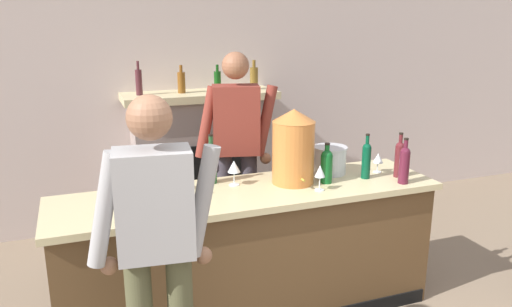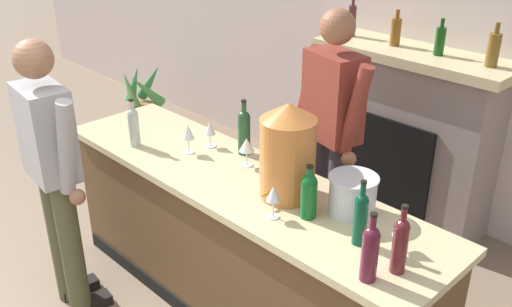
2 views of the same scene
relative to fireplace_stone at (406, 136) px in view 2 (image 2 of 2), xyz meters
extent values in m
cube|color=beige|center=(-0.06, 0.26, 0.69)|extent=(12.00, 0.07, 2.75)
cube|color=brown|center=(-0.08, -1.66, -0.25)|extent=(2.55, 0.61, 0.88)
cube|color=#C8B989|center=(-0.08, -1.66, 0.22)|extent=(2.62, 0.68, 0.04)
cube|color=gray|center=(0.00, 0.01, -0.05)|extent=(1.30, 0.44, 1.29)
cube|color=black|center=(0.00, -0.23, -0.22)|extent=(0.72, 0.02, 0.82)
cube|color=#C8B989|center=(0.00, -0.01, 0.63)|extent=(1.46, 0.52, 0.07)
cylinder|color=#4C2228|center=(-0.57, -0.01, 0.78)|extent=(0.06, 0.06, 0.23)
cylinder|color=#4C2228|center=(-0.57, -0.01, 0.94)|extent=(0.02, 0.02, 0.08)
cylinder|color=brown|center=(-0.17, -0.01, 0.76)|extent=(0.07, 0.07, 0.19)
cylinder|color=brown|center=(-0.17, -0.01, 0.89)|extent=(0.03, 0.03, 0.06)
cylinder|color=#124312|center=(0.18, -0.01, 0.76)|extent=(0.07, 0.07, 0.19)
cylinder|color=#124312|center=(0.18, -0.01, 0.89)|extent=(0.03, 0.03, 0.06)
cylinder|color=brown|center=(0.55, -0.01, 0.77)|extent=(0.08, 0.08, 0.21)
cylinder|color=brown|center=(0.55, -0.01, 0.92)|extent=(0.03, 0.03, 0.07)
cylinder|color=#93623B|center=(-2.82, -0.49, -0.54)|extent=(0.31, 0.31, 0.30)
cylinder|color=#332319|center=(-2.82, -0.49, -0.40)|extent=(0.28, 0.28, 0.02)
cone|color=#449144|center=(-2.69, -0.51, -0.19)|extent=(0.18, 0.40, 0.41)
cone|color=#358247|center=(-2.85, -0.35, -0.16)|extent=(0.39, 0.19, 0.45)
cone|color=#35874A|center=(-2.93, -0.50, -0.18)|extent=(0.14, 0.26, 0.38)
cone|color=#487B37|center=(-2.85, -0.61, -0.20)|extent=(0.38, 0.19, 0.39)
cylinder|color=#4C4B31|center=(-0.72, -2.41, -0.22)|extent=(0.13, 0.13, 0.93)
cube|color=black|center=(-0.72, -2.34, -0.65)|extent=(0.13, 0.25, 0.07)
cylinder|color=#4C4B31|center=(-0.92, -2.39, -0.22)|extent=(0.13, 0.13, 0.93)
cube|color=black|center=(-0.92, -2.32, -0.65)|extent=(0.13, 0.25, 0.07)
cube|color=#999799|center=(-0.82, -2.40, 0.51)|extent=(0.38, 0.26, 0.53)
cylinder|color=#999799|center=(-0.59, -2.41, 0.49)|extent=(0.20, 0.08, 0.57)
sphere|color=#8C5E44|center=(-0.59, -2.39, 0.19)|extent=(0.09, 0.09, 0.09)
cylinder|color=#999799|center=(-1.05, -2.35, 0.49)|extent=(0.20, 0.08, 0.57)
sphere|color=#8C5E44|center=(-1.05, -2.33, 0.19)|extent=(0.09, 0.09, 0.09)
sphere|color=#8C5E44|center=(-0.82, -2.40, 0.92)|extent=(0.21, 0.21, 0.21)
cylinder|color=#3E3841|center=(-0.05, -0.96, -0.19)|extent=(0.13, 0.13, 1.00)
cube|color=black|center=(-0.07, -1.03, -0.65)|extent=(0.15, 0.26, 0.07)
cylinder|color=#3E3841|center=(0.14, -1.01, -0.19)|extent=(0.13, 0.13, 1.00)
cube|color=black|center=(0.12, -1.08, -0.65)|extent=(0.15, 0.26, 0.07)
cube|color=maroon|center=(0.04, -0.99, 0.58)|extent=(0.40, 0.30, 0.54)
cylinder|color=maroon|center=(-0.19, -0.95, 0.57)|extent=(0.20, 0.08, 0.57)
sphere|color=#925B40|center=(-0.19, -0.97, 0.27)|extent=(0.09, 0.09, 0.09)
cylinder|color=maroon|center=(0.26, -1.06, 0.57)|extent=(0.20, 0.08, 0.57)
sphere|color=#925B40|center=(0.26, -1.08, 0.27)|extent=(0.09, 0.09, 0.09)
sphere|color=#925B40|center=(0.04, -0.99, 1.00)|extent=(0.21, 0.21, 0.21)
cylinder|color=#C17134|center=(0.25, -1.62, 0.46)|extent=(0.29, 0.29, 0.44)
cone|color=#C17134|center=(0.25, -1.62, 0.72)|extent=(0.30, 0.30, 0.09)
cylinder|color=#B29333|center=(0.25, -1.78, 0.31)|extent=(0.02, 0.04, 0.02)
cylinder|color=silver|center=(0.60, -1.51, 0.33)|extent=(0.24, 0.24, 0.19)
cylinder|color=silver|center=(0.60, -1.51, 0.44)|extent=(0.25, 0.25, 0.01)
cylinder|color=#591C21|center=(1.02, -1.76, 0.35)|extent=(0.07, 0.07, 0.23)
sphere|color=#591C21|center=(1.02, -1.76, 0.46)|extent=(0.06, 0.06, 0.06)
cylinder|color=#591C21|center=(1.02, -1.76, 0.51)|extent=(0.03, 0.03, 0.09)
cylinder|color=black|center=(1.02, -1.76, 0.56)|extent=(0.03, 0.03, 0.01)
cylinder|color=#204625|center=(-0.28, -1.42, 0.36)|extent=(0.08, 0.08, 0.24)
sphere|color=#204625|center=(-0.28, -1.42, 0.48)|extent=(0.07, 0.07, 0.07)
cylinder|color=#204625|center=(-0.28, -1.42, 0.53)|extent=(0.03, 0.03, 0.09)
cylinder|color=black|center=(-0.28, -1.42, 0.58)|extent=(0.03, 0.03, 0.01)
cylinder|color=#511829|center=(0.97, -1.89, 0.35)|extent=(0.07, 0.07, 0.22)
sphere|color=#511829|center=(0.97, -1.89, 0.46)|extent=(0.07, 0.07, 0.07)
cylinder|color=#511829|center=(0.97, -1.89, 0.51)|extent=(0.03, 0.03, 0.09)
cylinder|color=black|center=(0.97, -1.89, 0.56)|extent=(0.03, 0.03, 0.01)
cylinder|color=#084229|center=(0.78, -1.70, 0.35)|extent=(0.06, 0.06, 0.23)
sphere|color=#084229|center=(0.78, -1.70, 0.47)|extent=(0.06, 0.06, 0.06)
cylinder|color=#084229|center=(0.78, -1.70, 0.51)|extent=(0.03, 0.03, 0.09)
cylinder|color=black|center=(0.78, -1.70, 0.56)|extent=(0.03, 0.03, 0.01)
cylinder|color=#105420|center=(0.47, -1.70, 0.34)|extent=(0.08, 0.08, 0.20)
sphere|color=#105420|center=(0.47, -1.70, 0.44)|extent=(0.08, 0.08, 0.08)
cylinder|color=#105420|center=(0.47, -1.70, 0.47)|extent=(0.03, 0.03, 0.08)
cylinder|color=black|center=(0.47, -1.70, 0.52)|extent=(0.04, 0.04, 0.01)
cylinder|color=#A9BAB4|center=(-0.85, -1.83, 0.35)|extent=(0.07, 0.07, 0.21)
sphere|color=#A9BAB4|center=(-0.85, -1.83, 0.45)|extent=(0.06, 0.06, 0.06)
cylinder|color=#A9BAB4|center=(-0.85, -1.83, 0.49)|extent=(0.03, 0.03, 0.08)
cylinder|color=black|center=(-0.85, -1.83, 0.54)|extent=(0.03, 0.03, 0.01)
cylinder|color=silver|center=(0.35, -1.83, 0.24)|extent=(0.06, 0.06, 0.01)
cylinder|color=silver|center=(0.35, -1.83, 0.29)|extent=(0.01, 0.01, 0.09)
cone|color=silver|center=(0.35, -1.83, 0.37)|extent=(0.07, 0.07, 0.08)
cylinder|color=silver|center=(-0.51, -1.50, 0.24)|extent=(0.08, 0.08, 0.01)
cylinder|color=silver|center=(-0.51, -1.50, 0.28)|extent=(0.01, 0.01, 0.08)
cone|color=silver|center=(-0.51, -1.50, 0.36)|extent=(0.07, 0.07, 0.08)
cylinder|color=silver|center=(-0.52, -1.66, 0.24)|extent=(0.06, 0.06, 0.01)
cylinder|color=silver|center=(-0.52, -1.66, 0.29)|extent=(0.01, 0.01, 0.09)
cone|color=silver|center=(-0.52, -1.66, 0.38)|extent=(0.08, 0.08, 0.09)
cylinder|color=silver|center=(-0.15, -1.53, 0.24)|extent=(0.07, 0.07, 0.01)
cylinder|color=silver|center=(-0.15, -1.53, 0.29)|extent=(0.01, 0.01, 0.09)
cone|color=silver|center=(-0.15, -1.53, 0.37)|extent=(0.09, 0.09, 0.08)
cylinder|color=silver|center=(0.94, -1.62, 0.24)|extent=(0.06, 0.06, 0.01)
cylinder|color=silver|center=(0.94, -1.62, 0.28)|extent=(0.01, 0.01, 0.07)
cone|color=silver|center=(0.94, -1.62, 0.35)|extent=(0.08, 0.08, 0.07)
camera|label=1|loc=(-1.14, -4.63, 1.36)|focal=35.00mm
camera|label=2|loc=(2.02, -3.58, 1.76)|focal=40.00mm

